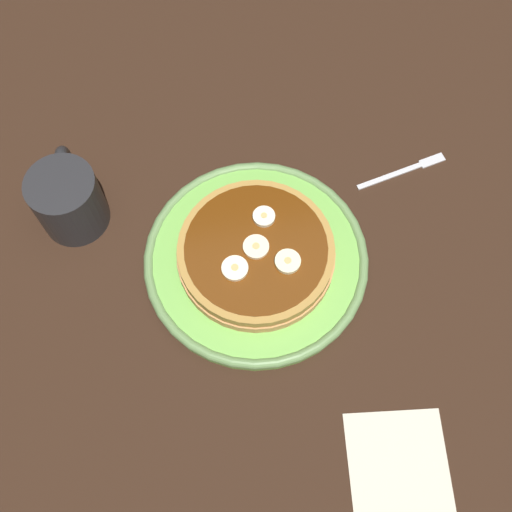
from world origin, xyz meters
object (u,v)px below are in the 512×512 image
Objects in this scene: plate at (256,260)px; fork at (407,169)px; banana_slice_3 at (264,217)px; coffee_mug at (68,198)px; banana_slice_0 at (256,251)px; banana_slice_2 at (235,269)px; banana_slice_1 at (288,262)px; napkin at (398,462)px; pancake_stack at (254,254)px.

plate is 2.16× the size of fork.
banana_slice_3 is 0.23× the size of coffee_mug.
banana_slice_0 is 3.36cm from banana_slice_2.
banana_slice_1 is 0.28× the size of napkin.
banana_slice_2 is 28.49cm from fork.
coffee_mug is at bearing 54.60° from banana_slice_2.
banana_slice_2 is at bearing 127.89° from plate.
pancake_stack reaches higher than fork.
banana_slice_2 is 0.26× the size of coffee_mug.
fork is (36.08, -11.44, 0.10)cm from napkin.
banana_slice_0 is 4.61cm from banana_slice_3.
plate is 5.62cm from banana_slice_3.
pancake_stack is at bearing 113.44° from fork.
banana_slice_2 reaches higher than napkin.
fork is (5.99, -20.78, -4.68)cm from banana_slice_3.
fork is (12.35, -19.15, -4.70)cm from banana_slice_1.
napkin is (-25.85, -11.13, -4.73)cm from banana_slice_0.
banana_slice_2 is (-1.82, 2.82, 0.02)cm from banana_slice_0.
plate is at bearing -72.84° from pancake_stack.
fork is at bearing -17.59° from napkin.
coffee_mug is at bearing 88.35° from fork.
coffee_mug is 44.37cm from fork.
banana_slice_3 is 31.87cm from napkin.
banana_slice_0 is 0.26× the size of coffee_mug.
fork is (9.86, -22.74, -2.97)cm from pancake_stack.
banana_slice_3 is at bearing -22.89° from banana_slice_0.
fork is at bearing -57.17° from banana_slice_1.
napkin is at bearing -162.01° from banana_slice_1.
banana_slice_0 is 1.02× the size of banana_slice_1.
pancake_stack is 7.10× the size of banana_slice_3.
banana_slice_2 and banana_slice_3 have the same top height.
banana_slice_2 is at bearing 30.14° from napkin.
banana_slice_3 is (6.07, -4.62, 0.03)cm from banana_slice_2.
napkin is (-26.31, -11.02, -0.99)cm from plate.
pancake_stack is 1.63× the size of coffee_mug.
plate reaches higher than fork.
banana_slice_0 is at bearing 166.24° from plate.
coffee_mug is at bearing 62.52° from pancake_stack.
napkin is (-30.10, -9.34, -4.78)cm from banana_slice_3.
banana_slice_3 is (4.25, -1.79, 0.06)cm from banana_slice_0.
plate is 2.53× the size of napkin.
pancake_stack is 6.33× the size of banana_slice_1.
banana_slice_0 reaches higher than plate.
plate is at bearing 156.07° from banana_slice_3.
pancake_stack is 6.16× the size of banana_slice_2.
pancake_stack is 4.71cm from banana_slice_1.
banana_slice_1 and banana_slice_3 have the same top height.
plate is at bearing -116.98° from coffee_mug.
napkin is at bearing -138.79° from coffee_mug.
banana_slice_1 is at bearing 17.99° from napkin.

